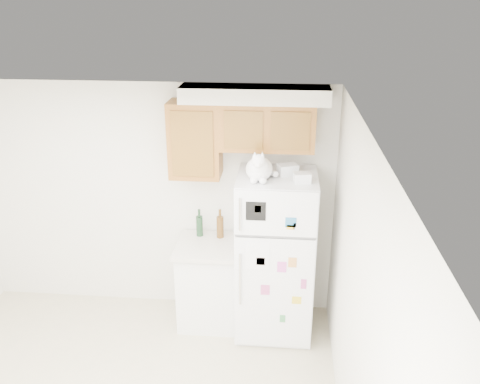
# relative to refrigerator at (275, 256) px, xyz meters

# --- Properties ---
(room_shell) EXTENTS (3.84, 4.04, 2.52)m
(room_shell) POSITION_rel_refrigerator_xyz_m (-1.19, -1.36, 0.82)
(room_shell) COLOR silver
(room_shell) RESTS_ON ground_plane
(refrigerator) EXTENTS (0.76, 0.78, 1.70)m
(refrigerator) POSITION_rel_refrigerator_xyz_m (0.00, 0.00, 0.00)
(refrigerator) COLOR white
(refrigerator) RESTS_ON ground_plane
(base_counter) EXTENTS (0.64, 0.64, 0.92)m
(base_counter) POSITION_rel_refrigerator_xyz_m (-0.69, 0.07, -0.39)
(base_counter) COLOR white
(base_counter) RESTS_ON ground_plane
(cat) EXTENTS (0.30, 0.44, 0.31)m
(cat) POSITION_rel_refrigerator_xyz_m (-0.17, -0.12, 0.97)
(cat) COLOR white
(cat) RESTS_ON refrigerator
(storage_box_back) EXTENTS (0.22, 0.19, 0.10)m
(storage_box_back) POSITION_rel_refrigerator_xyz_m (0.09, 0.06, 0.90)
(storage_box_back) COLOR white
(storage_box_back) RESTS_ON refrigerator
(storage_box_front) EXTENTS (0.17, 0.14, 0.09)m
(storage_box_front) POSITION_rel_refrigerator_xyz_m (0.22, -0.14, 0.89)
(storage_box_front) COLOR white
(storage_box_front) RESTS_ON refrigerator
(bottle_green) EXTENTS (0.07, 0.07, 0.30)m
(bottle_green) POSITION_rel_refrigerator_xyz_m (-0.80, 0.25, 0.22)
(bottle_green) COLOR #19381E
(bottle_green) RESTS_ON base_counter
(bottle_amber) EXTENTS (0.07, 0.07, 0.32)m
(bottle_amber) POSITION_rel_refrigerator_xyz_m (-0.58, 0.23, 0.23)
(bottle_amber) COLOR #593814
(bottle_amber) RESTS_ON base_counter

